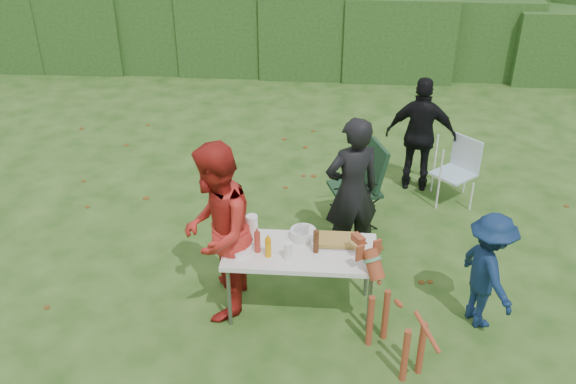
# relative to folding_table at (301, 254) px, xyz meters

# --- Properties ---
(ground) EXTENTS (80.00, 80.00, 0.00)m
(ground) POSITION_rel_folding_table_xyz_m (-0.15, -0.11, -0.69)
(ground) COLOR #1E4211
(hedge_row) EXTENTS (22.00, 1.40, 1.70)m
(hedge_row) POSITION_rel_folding_table_xyz_m (-0.15, 7.89, 0.16)
(hedge_row) COLOR #23471C
(hedge_row) RESTS_ON ground
(folding_table) EXTENTS (1.50, 0.70, 0.74)m
(folding_table) POSITION_rel_folding_table_xyz_m (0.00, 0.00, 0.00)
(folding_table) COLOR silver
(folding_table) RESTS_ON ground
(person_cook) EXTENTS (0.75, 0.63, 1.74)m
(person_cook) POSITION_rel_folding_table_xyz_m (0.51, 0.98, 0.19)
(person_cook) COLOR black
(person_cook) RESTS_ON ground
(person_red_jacket) EXTENTS (0.70, 0.90, 1.85)m
(person_red_jacket) POSITION_rel_folding_table_xyz_m (-0.82, -0.03, 0.24)
(person_red_jacket) COLOR #AB211B
(person_red_jacket) RESTS_ON ground
(person_black_puffy) EXTENTS (0.99, 0.53, 1.60)m
(person_black_puffy) POSITION_rel_folding_table_xyz_m (1.47, 2.75, 0.11)
(person_black_puffy) COLOR black
(person_black_puffy) RESTS_ON ground
(child) EXTENTS (0.69, 0.90, 1.23)m
(child) POSITION_rel_folding_table_xyz_m (1.81, -0.04, -0.07)
(child) COLOR #0E2246
(child) RESTS_ON ground
(dog) EXTENTS (0.92, 1.09, 0.98)m
(dog) POSITION_rel_folding_table_xyz_m (0.90, -0.63, -0.19)
(dog) COLOR brown
(dog) RESTS_ON ground
(camping_chair) EXTENTS (0.83, 0.83, 1.05)m
(camping_chair) POSITION_rel_folding_table_xyz_m (0.58, 1.78, -0.16)
(camping_chair) COLOR #183420
(camping_chair) RESTS_ON ground
(lawn_chair) EXTENTS (0.73, 0.73, 0.88)m
(lawn_chair) POSITION_rel_folding_table_xyz_m (1.90, 2.41, -0.25)
(lawn_chair) COLOR #519BB9
(lawn_chair) RESTS_ON ground
(food_tray) EXTENTS (0.45, 0.30, 0.02)m
(food_tray) POSITION_rel_folding_table_xyz_m (0.35, 0.15, 0.06)
(food_tray) COLOR #B7B7BA
(food_tray) RESTS_ON folding_table
(focaccia_bread) EXTENTS (0.40, 0.26, 0.04)m
(focaccia_bread) POSITION_rel_folding_table_xyz_m (0.35, 0.15, 0.09)
(focaccia_bread) COLOR #A4843B
(focaccia_bread) RESTS_ON food_tray
(mustard_bottle) EXTENTS (0.06, 0.06, 0.20)m
(mustard_bottle) POSITION_rel_folding_table_xyz_m (-0.30, -0.13, 0.15)
(mustard_bottle) COLOR orange
(mustard_bottle) RESTS_ON folding_table
(ketchup_bottle) EXTENTS (0.06, 0.06, 0.22)m
(ketchup_bottle) POSITION_rel_folding_table_xyz_m (-0.42, -0.06, 0.16)
(ketchup_bottle) COLOR maroon
(ketchup_bottle) RESTS_ON folding_table
(beer_bottle) EXTENTS (0.06, 0.06, 0.24)m
(beer_bottle) POSITION_rel_folding_table_xyz_m (0.15, -0.02, 0.17)
(beer_bottle) COLOR #47230F
(beer_bottle) RESTS_ON folding_table
(paper_towel_roll) EXTENTS (0.12, 0.12, 0.26)m
(paper_towel_roll) POSITION_rel_folding_table_xyz_m (-0.50, 0.17, 0.18)
(paper_towel_roll) COLOR white
(paper_towel_roll) RESTS_ON folding_table
(cup_stack) EXTENTS (0.08, 0.08, 0.18)m
(cup_stack) POSITION_rel_folding_table_xyz_m (-0.11, -0.16, 0.14)
(cup_stack) COLOR white
(cup_stack) RESTS_ON folding_table
(pasta_bowl) EXTENTS (0.26, 0.26, 0.10)m
(pasta_bowl) POSITION_rel_folding_table_xyz_m (0.01, 0.21, 0.10)
(pasta_bowl) COLOR silver
(pasta_bowl) RESTS_ON folding_table
(plate_stack) EXTENTS (0.24, 0.24, 0.05)m
(plate_stack) POSITION_rel_folding_table_xyz_m (-0.59, -0.07, 0.08)
(plate_stack) COLOR white
(plate_stack) RESTS_ON folding_table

